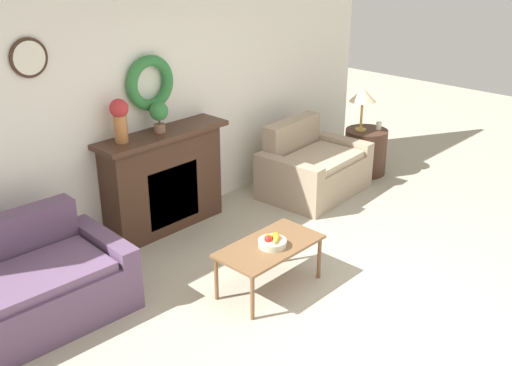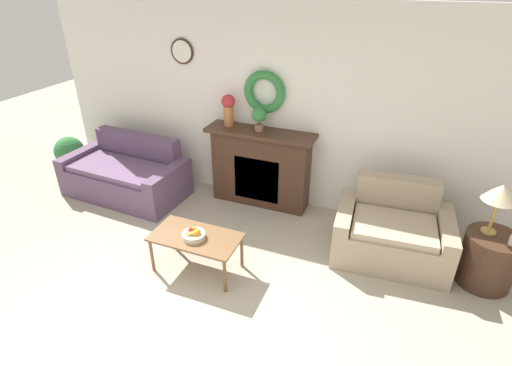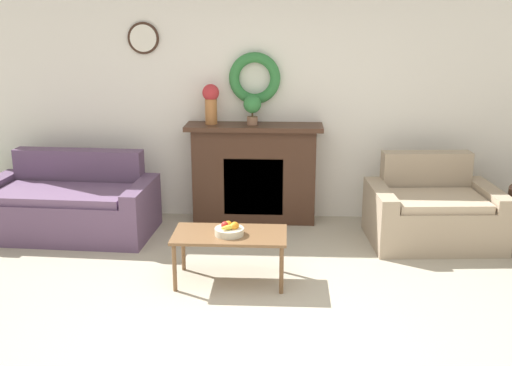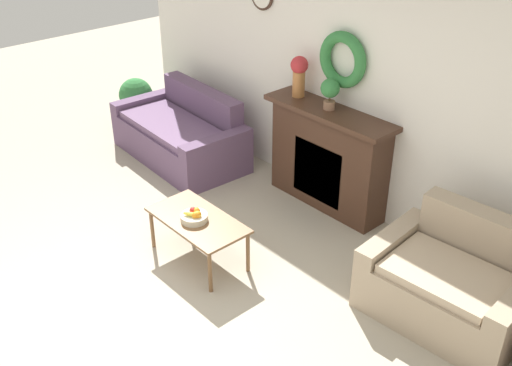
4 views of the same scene
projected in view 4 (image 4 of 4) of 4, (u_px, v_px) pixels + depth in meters
ground_plane at (124, 320)px, 4.93m from camera, size 16.00×16.00×0.00m
wall_back at (356, 83)px, 5.87m from camera, size 6.80×0.18×2.70m
fireplace at (328, 158)px, 6.24m from camera, size 1.48×0.41×1.10m
couch_left at (182, 135)px, 7.31m from camera, size 1.80×1.01×0.84m
loveseat_right at (451, 284)px, 4.85m from camera, size 1.33×0.99×0.87m
coffee_table at (198, 223)px, 5.45m from camera, size 0.97×0.51×0.44m
fruit_bowl at (194, 216)px, 5.39m from camera, size 0.25×0.25×0.11m
vase_on_mantel_left at (299, 73)px, 6.14m from camera, size 0.18×0.18×0.43m
potted_plant_on_mantel at (330, 91)px, 5.87m from camera, size 0.19×0.19×0.32m
potted_plant_floor_by_couch at (136, 99)px, 7.99m from camera, size 0.45×0.45×0.71m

